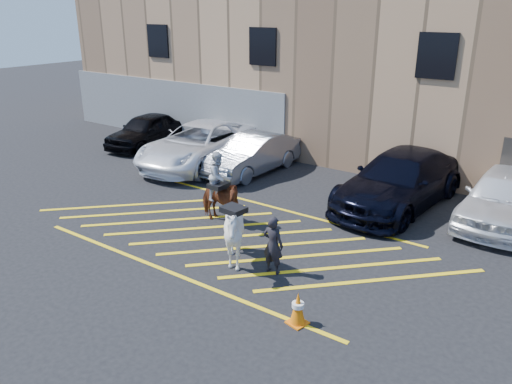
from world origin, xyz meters
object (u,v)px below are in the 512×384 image
Objects in this scene: car_black_suv at (146,130)px; mounted_bay at (219,195)px; car_white_suv at (504,197)px; car_silver_sedan at (253,154)px; handler at (273,245)px; car_blue_suv at (400,180)px; car_white_pickup at (200,144)px; traffic_cone at (298,308)px; saddled_white at (234,234)px.

car_black_suv is 9.73m from mounted_bay.
car_white_suv is 2.17× the size of mounted_bay.
handler is at bearing -48.28° from car_silver_sedan.
car_blue_suv is at bearing 49.40° from mounted_bay.
car_white_pickup is 4.13× the size of handler.
car_silver_sedan reaches higher than traffic_cone.
saddled_white is at bearing -123.70° from car_white_suv.
car_white_pickup is 9.33m from handler.
traffic_cone is at bearing -44.83° from car_white_pickup.
traffic_cone is at bearing -103.96° from car_white_suv.
handler is 3.32m from mounted_bay.
car_blue_suv is at bearing -102.11° from handler.
mounted_bay is (8.38, -4.93, 0.15)m from car_black_suv.
mounted_bay reaches higher than car_blue_suv.
saddled_white is at bearing 11.15° from handler.
handler is at bearing -37.52° from car_black_suv.
car_blue_suv is 7.58m from traffic_cone.
traffic_cone is (4.52, -3.03, -0.54)m from mounted_bay.
car_blue_suv is (8.29, 0.33, 0.02)m from car_white_pickup.
saddled_white is at bearing 154.58° from traffic_cone.
car_white_suv reaches higher than handler.
handler is (-3.96, -6.47, -0.08)m from car_white_suv.
saddled_white is (1.94, -1.81, -0.04)m from mounted_bay.
car_silver_sedan is 0.76× the size of car_blue_suv.
mounted_bay is 2.65m from saddled_white.
car_black_suv is at bearing -33.19° from handler.
mounted_bay is at bearing 137.10° from saddled_white.
saddled_white reaches higher than car_black_suv.
car_white_suv is at bearing 53.64° from saddled_white.
traffic_cone is (0.66, -7.54, -0.50)m from car_blue_suv.
car_blue_suv is 6.60m from saddled_white.
car_black_suv is at bearing 149.53° from mounted_bay.
traffic_cone is at bearing -25.42° from saddled_white.
mounted_bay reaches higher than handler.
mounted_bay reaches higher than traffic_cone.
handler is 0.66× the size of mounted_bay.
car_blue_suv is (5.89, -0.03, 0.12)m from car_silver_sedan.
car_white_suv is (15.28, -0.02, 0.07)m from car_black_suv.
saddled_white is at bearing -49.18° from car_white_pickup.
car_black_suv is 6.36m from car_silver_sedan.
car_white_suv reaches higher than car_silver_sedan.
car_white_suv is at bearing 4.95° from car_silver_sedan.
traffic_cone is (12.90, -7.96, -0.38)m from car_black_suv.
mounted_bay is 5.47m from traffic_cone.
traffic_cone is (6.55, -7.57, -0.38)m from car_silver_sedan.
traffic_cone is (1.59, -1.48, -0.37)m from handler.
saddled_white reaches higher than car_white_suv.
car_white_pickup is at bearing -173.61° from car_white_suv.
car_white_pickup is at bearing 141.15° from traffic_cone.
car_black_suv is at bearing 179.00° from car_silver_sedan.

